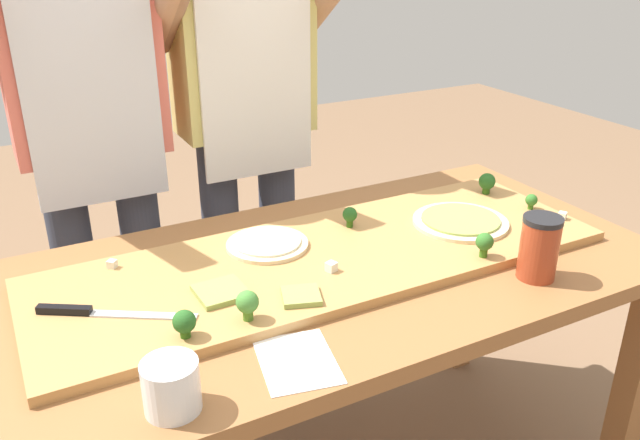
{
  "coord_description": "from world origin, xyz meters",
  "views": [
    {
      "loc": [
        -0.63,
        -1.18,
        1.47
      ],
      "look_at": [
        0.04,
        0.07,
        0.84
      ],
      "focal_mm": 36.58,
      "sensor_mm": 36.0,
      "label": 1
    }
  ],
  "objects_px": {
    "broccoli_floret_front_left": "(350,215)",
    "cheese_crumble_b": "(330,267)",
    "prep_table": "(319,305)",
    "pizza_slice_center": "(221,292)",
    "broccoli_floret_center_left": "(247,303)",
    "cook_left": "(90,119)",
    "broccoli_floret_front_right": "(184,322)",
    "recipe_note": "(297,361)",
    "cheese_crumble_c": "(562,216)",
    "chefs_knife": "(94,312)",
    "broccoli_floret_back_mid": "(485,243)",
    "pizza_whole_pesto_green": "(460,221)",
    "broccoli_floret_back_right": "(487,182)",
    "broccoli_floret_front_mid": "(531,200)",
    "cook_right": "(245,100)",
    "pizza_slice_near_right": "(301,296)",
    "sauce_jar": "(539,248)",
    "flour_cup": "(172,389)",
    "pizza_whole_cheese_artichoke": "(267,244)"
  },
  "relations": [
    {
      "from": "cheese_crumble_c",
      "to": "pizza_whole_pesto_green",
      "type": "bearing_deg",
      "value": 158.04
    },
    {
      "from": "chefs_knife",
      "to": "cheese_crumble_b",
      "type": "xyz_separation_m",
      "value": [
        0.5,
        -0.06,
        0.0
      ]
    },
    {
      "from": "prep_table",
      "to": "cheese_crumble_c",
      "type": "relative_size",
      "value": 85.41
    },
    {
      "from": "chefs_knife",
      "to": "broccoli_floret_front_mid",
      "type": "relative_size",
      "value": 6.61
    },
    {
      "from": "pizza_slice_near_right",
      "to": "broccoli_floret_back_right",
      "type": "relative_size",
      "value": 1.28
    },
    {
      "from": "broccoli_floret_center_left",
      "to": "cook_left",
      "type": "height_order",
      "value": "cook_left"
    },
    {
      "from": "broccoli_floret_front_mid",
      "to": "cook_right",
      "type": "bearing_deg",
      "value": 130.83
    },
    {
      "from": "chefs_knife",
      "to": "broccoli_floret_back_mid",
      "type": "bearing_deg",
      "value": -11.35
    },
    {
      "from": "broccoli_floret_back_mid",
      "to": "broccoli_floret_front_mid",
      "type": "bearing_deg",
      "value": 27.54
    },
    {
      "from": "prep_table",
      "to": "cheese_crumble_c",
      "type": "height_order",
      "value": "cheese_crumble_c"
    },
    {
      "from": "broccoli_floret_front_left",
      "to": "sauce_jar",
      "type": "distance_m",
      "value": 0.47
    },
    {
      "from": "cheese_crumble_b",
      "to": "broccoli_floret_back_mid",
      "type": "bearing_deg",
      "value": -16.84
    },
    {
      "from": "recipe_note",
      "to": "pizza_whole_pesto_green",
      "type": "bearing_deg",
      "value": 25.91
    },
    {
      "from": "broccoli_floret_front_left",
      "to": "cheese_crumble_b",
      "type": "distance_m",
      "value": 0.24
    },
    {
      "from": "pizza_slice_center",
      "to": "pizza_slice_near_right",
      "type": "bearing_deg",
      "value": -33.56
    },
    {
      "from": "prep_table",
      "to": "broccoli_floret_front_right",
      "type": "distance_m",
      "value": 0.43
    },
    {
      "from": "broccoli_floret_front_right",
      "to": "recipe_note",
      "type": "relative_size",
      "value": 0.32
    },
    {
      "from": "pizza_slice_center",
      "to": "broccoli_floret_front_mid",
      "type": "relative_size",
      "value": 2.35
    },
    {
      "from": "broccoli_floret_front_left",
      "to": "broccoli_floret_back_right",
      "type": "bearing_deg",
      "value": 1.65
    },
    {
      "from": "pizza_whole_pesto_green",
      "to": "cheese_crumble_c",
      "type": "distance_m",
      "value": 0.28
    },
    {
      "from": "broccoli_floret_front_left",
      "to": "recipe_note",
      "type": "distance_m",
      "value": 0.56
    },
    {
      "from": "chefs_knife",
      "to": "cheese_crumble_c",
      "type": "relative_size",
      "value": 14.83
    },
    {
      "from": "broccoli_floret_front_mid",
      "to": "cheese_crumble_b",
      "type": "relative_size",
      "value": 2.02
    },
    {
      "from": "broccoli_floret_back_right",
      "to": "cook_right",
      "type": "bearing_deg",
      "value": 136.45
    },
    {
      "from": "broccoli_floret_back_right",
      "to": "broccoli_floret_center_left",
      "type": "bearing_deg",
      "value": -161.11
    },
    {
      "from": "broccoli_floret_front_right",
      "to": "recipe_note",
      "type": "xyz_separation_m",
      "value": [
        0.16,
        -0.14,
        -0.05
      ]
    },
    {
      "from": "broccoli_floret_back_mid",
      "to": "flour_cup",
      "type": "distance_m",
      "value": 0.8
    },
    {
      "from": "broccoli_floret_front_mid",
      "to": "cheese_crumble_c",
      "type": "bearing_deg",
      "value": -74.94
    },
    {
      "from": "broccoli_floret_front_left",
      "to": "cheese_crumble_b",
      "type": "relative_size",
      "value": 2.52
    },
    {
      "from": "broccoli_floret_back_mid",
      "to": "cheese_crumble_c",
      "type": "bearing_deg",
      "value": 11.85
    },
    {
      "from": "cheese_crumble_c",
      "to": "sauce_jar",
      "type": "xyz_separation_m",
      "value": [
        -0.26,
        -0.17,
        0.04
      ]
    },
    {
      "from": "pizza_slice_center",
      "to": "cook_left",
      "type": "relative_size",
      "value": 0.06
    },
    {
      "from": "prep_table",
      "to": "sauce_jar",
      "type": "distance_m",
      "value": 0.52
    },
    {
      "from": "prep_table",
      "to": "cook_left",
      "type": "xyz_separation_m",
      "value": [
        -0.37,
        0.64,
        0.35
      ]
    },
    {
      "from": "pizza_slice_near_right",
      "to": "cook_left",
      "type": "relative_size",
      "value": 0.05
    },
    {
      "from": "pizza_slice_near_right",
      "to": "pizza_slice_center",
      "type": "bearing_deg",
      "value": 146.44
    },
    {
      "from": "broccoli_floret_center_left",
      "to": "cheese_crumble_b",
      "type": "bearing_deg",
      "value": 22.12
    },
    {
      "from": "sauce_jar",
      "to": "broccoli_floret_front_right",
      "type": "bearing_deg",
      "value": 171.97
    },
    {
      "from": "broccoli_floret_back_mid",
      "to": "cook_right",
      "type": "relative_size",
      "value": 0.04
    },
    {
      "from": "cook_left",
      "to": "broccoli_floret_front_mid",
      "type": "bearing_deg",
      "value": -32.61
    },
    {
      "from": "pizza_slice_center",
      "to": "cheese_crumble_c",
      "type": "height_order",
      "value": "cheese_crumble_c"
    },
    {
      "from": "pizza_whole_cheese_artichoke",
      "to": "pizza_slice_near_right",
      "type": "xyz_separation_m",
      "value": [
        -0.04,
        -0.26,
        -0.0
      ]
    },
    {
      "from": "sauce_jar",
      "to": "cook_left",
      "type": "relative_size",
      "value": 0.09
    },
    {
      "from": "cheese_crumble_b",
      "to": "cook_left",
      "type": "relative_size",
      "value": 0.01
    },
    {
      "from": "broccoli_floret_back_right",
      "to": "broccoli_floret_back_mid",
      "type": "relative_size",
      "value": 1.02
    },
    {
      "from": "prep_table",
      "to": "pizza_slice_center",
      "type": "xyz_separation_m",
      "value": [
        -0.25,
        -0.04,
        0.13
      ]
    },
    {
      "from": "pizza_whole_pesto_green",
      "to": "recipe_note",
      "type": "distance_m",
      "value": 0.69
    },
    {
      "from": "cook_left",
      "to": "cook_right",
      "type": "height_order",
      "value": "same"
    },
    {
      "from": "pizza_slice_near_right",
      "to": "broccoli_floret_back_mid",
      "type": "distance_m",
      "value": 0.46
    },
    {
      "from": "chefs_knife",
      "to": "pizza_slice_near_right",
      "type": "height_order",
      "value": "chefs_knife"
    }
  ]
}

